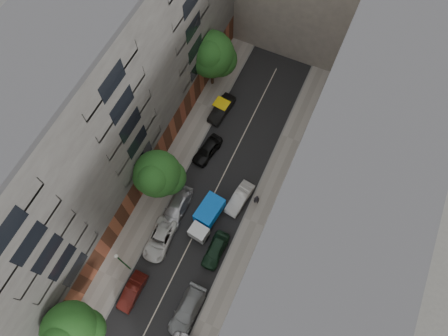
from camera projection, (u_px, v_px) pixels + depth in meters
The scene contains 20 objects.
ground at pixel (210, 203), 42.75m from camera, with size 120.00×120.00×0.00m, color #4C4C49.
road_surface at pixel (209, 203), 42.74m from camera, with size 8.00×44.00×0.02m, color black.
sidewalk_left at pixel (164, 183), 43.64m from camera, with size 3.00×44.00×0.15m, color gray.
sidewalk_right at pixel (257, 223), 41.72m from camera, with size 3.00×44.00×0.15m, color gray.
building_left at pixel (95, 117), 35.60m from camera, with size 8.00×44.00×20.00m, color #454341.
building_right at pixel (330, 214), 31.76m from camera, with size 8.00×44.00×20.00m, color #BAA691.
tarp_truck at pixel (207, 217), 40.81m from camera, with size 2.49×5.06×2.24m.
car_left_1 at pixel (132, 291), 38.28m from camera, with size 1.38×3.95×1.30m, color #4C130F.
car_left_2 at pixel (160, 239), 40.40m from camera, with size 2.23×4.83×1.34m, color silver.
car_left_3 at pixel (176, 208), 41.73m from camera, with size 2.03×5.01×1.45m, color #B9B9BE.
car_left_4 at pixel (207, 150), 44.65m from camera, with size 1.70×4.24×1.44m, color black.
car_left_5 at pixel (222, 109), 46.94m from camera, with size 1.52×4.37×1.44m, color black.
car_right_1 at pixel (187, 311), 37.46m from camera, with size 2.04×5.02×1.46m, color gray.
car_right_2 at pixel (215, 250), 39.92m from camera, with size 1.64×4.08×1.39m, color black.
car_right_3 at pixel (240, 198), 42.26m from camera, with size 1.44×4.13×1.36m, color silver.
tree_near at pixel (70, 331), 32.17m from camera, with size 4.89×4.54×8.13m.
tree_mid at pixel (158, 176), 38.52m from camera, with size 4.99×4.68×7.54m.
tree_far at pixel (211, 56), 44.56m from camera, with size 5.54×5.30×7.88m.
lamp_post at pixel (122, 261), 36.34m from camera, with size 0.36×0.36×5.89m.
pedestrian at pixel (256, 199), 41.82m from camera, with size 0.65×0.43×1.78m, color black.
Camera 1 is at (7.45, -12.62, 40.36)m, focal length 32.00 mm.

